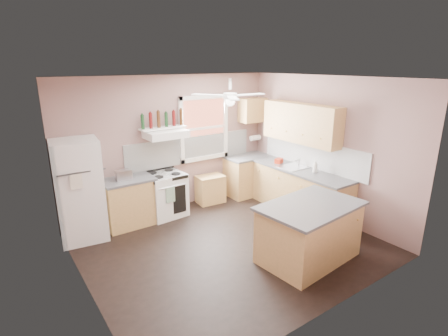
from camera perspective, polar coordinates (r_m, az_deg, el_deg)
floor at (r=5.97m, az=0.88°, el=-12.42°), size 4.50×4.50×0.00m
ceiling at (r=5.21m, az=1.02°, el=14.44°), size 4.50×4.50×0.00m
wall_back at (r=7.12m, az=-8.66°, el=3.93°), size 4.50×0.05×2.70m
wall_right at (r=6.98m, az=16.30°, el=3.17°), size 0.05×4.00×2.70m
wall_left at (r=4.57m, az=-22.95°, el=-4.64°), size 0.05×4.00×2.70m
backsplash_back at (r=7.33m, az=-5.31°, el=3.02°), size 2.90×0.03×0.55m
backsplash_right at (r=7.17m, az=14.14°, el=2.26°), size 0.03×2.60×0.55m
window_view at (r=7.39m, az=-3.36°, el=6.54°), size 1.00×0.02×1.20m
window_frame at (r=7.37m, az=-3.25°, el=6.51°), size 1.16×0.07×1.36m
refrigerator at (r=6.33m, az=-22.55°, el=-3.41°), size 0.82×0.80×1.73m
base_cabinet_left at (r=6.72m, az=-15.18°, el=-5.50°), size 0.90×0.60×0.86m
counter_left at (r=6.57m, az=-15.48°, el=-1.87°), size 0.92×0.62×0.04m
toaster at (r=6.50m, az=-16.07°, el=-1.10°), size 0.28×0.17×0.18m
stove at (r=6.97m, az=-9.59°, el=-4.31°), size 0.75×0.69×0.86m
range_hood at (r=6.73m, az=-9.46°, el=5.49°), size 0.78×0.50×0.14m
bottle_shelf at (r=6.82m, az=-9.94°, el=6.47°), size 0.90×0.26×0.03m
cart at (r=7.55m, az=-2.24°, el=-3.55°), size 0.61×0.43×0.58m
base_cabinet_corner at (r=8.02m, az=3.94°, el=-1.27°), size 1.00×0.60×0.86m
base_cabinet_right at (r=7.19m, az=12.21°, el=-3.81°), size 0.60×2.20×0.86m
counter_corner at (r=7.89m, az=4.01°, el=1.83°), size 1.02×0.62×0.04m
counter_right at (r=7.04m, az=12.38°, el=-0.40°), size 0.62×2.22×0.04m
sink at (r=7.16m, az=11.22°, el=0.11°), size 0.55×0.45×0.03m
faucet at (r=7.25m, az=12.14°, el=0.88°), size 0.03×0.03×0.14m
upper_cabinet_right at (r=7.07m, az=12.43°, el=7.18°), size 0.33×1.80×0.76m
upper_cabinet_corner at (r=7.92m, az=4.70°, el=9.40°), size 0.60×0.33×0.52m
paper_towel at (r=8.12m, az=5.11°, el=4.93°), size 0.26×0.12×0.12m
island at (r=5.55m, az=13.69°, el=-10.29°), size 1.53×1.05×0.86m
island_top at (r=5.37m, az=14.02°, el=-6.01°), size 1.63×1.14×0.04m
ceiling_fan_hub at (r=5.23m, az=1.01°, el=11.70°), size 0.20×0.20×0.08m
soap_bottle at (r=6.86m, az=14.67°, el=0.27°), size 0.11×0.11×0.25m
red_caddy at (r=7.38m, az=8.95°, el=1.17°), size 0.21×0.17×0.10m
wine_bottles at (r=6.79m, az=-9.95°, el=7.81°), size 0.86×0.06×0.31m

